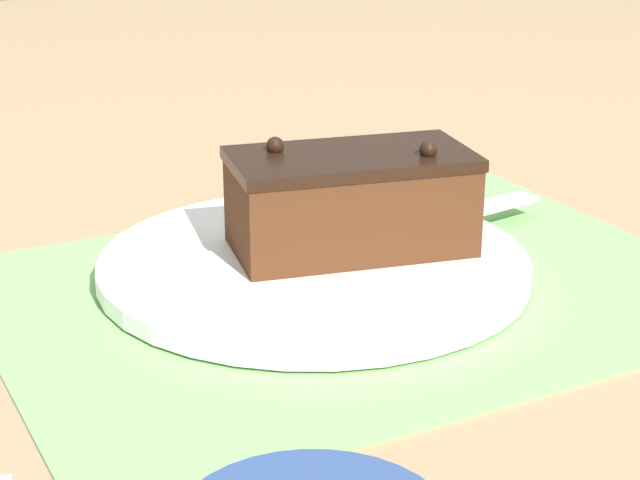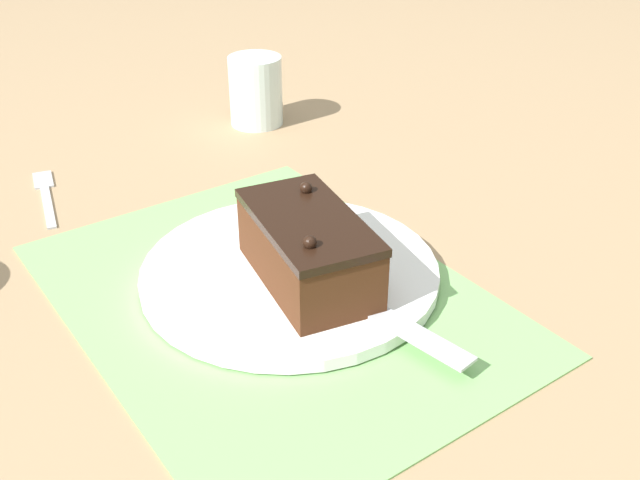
# 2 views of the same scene
# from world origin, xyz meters

# --- Properties ---
(ground_plane) EXTENTS (3.00, 3.00, 0.00)m
(ground_plane) POSITION_xyz_m (0.00, 0.00, 0.00)
(ground_plane) COLOR #9E7F5B
(placemat_woven) EXTENTS (0.46, 0.34, 0.00)m
(placemat_woven) POSITION_xyz_m (0.00, 0.00, 0.00)
(placemat_woven) COLOR #7AB266
(placemat_woven) RESTS_ON ground_plane
(cake_plate) EXTENTS (0.29, 0.29, 0.01)m
(cake_plate) POSITION_xyz_m (-0.01, 0.03, 0.01)
(cake_plate) COLOR white
(cake_plate) RESTS_ON placemat_woven
(chocolate_cake) EXTENTS (0.17, 0.11, 0.08)m
(chocolate_cake) POSITION_xyz_m (0.01, 0.03, 0.05)
(chocolate_cake) COLOR #472614
(chocolate_cake) RESTS_ON cake_plate
(serving_knife) EXTENTS (0.23, 0.06, 0.01)m
(serving_knife) POSITION_xyz_m (0.04, 0.04, 0.02)
(serving_knife) COLOR black
(serving_knife) RESTS_ON cake_plate
(drinking_glass) EXTENTS (0.07, 0.07, 0.10)m
(drinking_glass) POSITION_xyz_m (-0.38, 0.22, 0.05)
(drinking_glass) COLOR silver
(drinking_glass) RESTS_ON ground_plane
(dessert_fork) EXTENTS (0.15, 0.05, 0.01)m
(dessert_fork) POSITION_xyz_m (-0.33, -0.10, 0.00)
(dessert_fork) COLOR #B7BABF
(dessert_fork) RESTS_ON ground_plane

